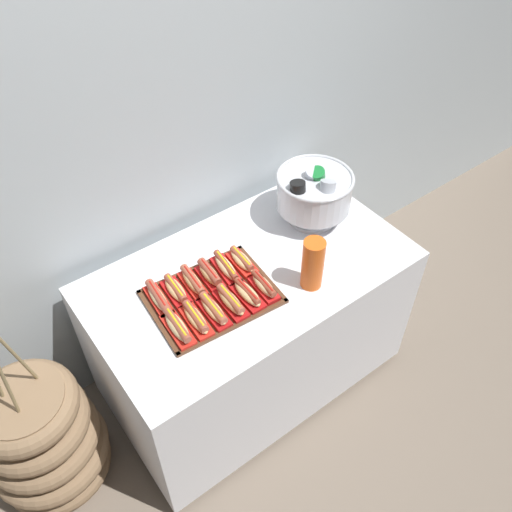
# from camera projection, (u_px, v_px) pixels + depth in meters

# --- Properties ---
(ground_plane) EXTENTS (10.00, 10.00, 0.00)m
(ground_plane) POSITION_uv_depth(u_px,v_px,m) (251.00, 374.00, 2.78)
(ground_plane) COLOR #7A6B5B
(back_wall) EXTENTS (6.00, 0.10, 2.60)m
(back_wall) POSITION_uv_depth(u_px,v_px,m) (175.00, 106.00, 2.13)
(back_wall) COLOR #B2BCC1
(back_wall) RESTS_ON ground_plane
(buffet_table) EXTENTS (1.34, 0.75, 0.77)m
(buffet_table) POSITION_uv_depth(u_px,v_px,m) (251.00, 325.00, 2.49)
(buffet_table) COLOR silver
(buffet_table) RESTS_ON ground_plane
(floor_vase) EXTENTS (0.49, 0.49, 1.19)m
(floor_vase) POSITION_uv_depth(u_px,v_px,m) (43.00, 438.00, 2.23)
(floor_vase) COLOR #896B4C
(floor_vase) RESTS_ON ground_plane
(serving_tray) EXTENTS (0.51, 0.40, 0.01)m
(serving_tray) POSITION_uv_depth(u_px,v_px,m) (212.00, 297.00, 2.12)
(serving_tray) COLOR #56331E
(serving_tray) RESTS_ON buffet_table
(hot_dog_0) EXTENTS (0.08, 0.18, 0.06)m
(hot_dog_0) POSITION_uv_depth(u_px,v_px,m) (177.00, 327.00, 1.98)
(hot_dog_0) COLOR red
(hot_dog_0) RESTS_ON serving_tray
(hot_dog_1) EXTENTS (0.08, 0.18, 0.06)m
(hot_dog_1) POSITION_uv_depth(u_px,v_px,m) (196.00, 319.00, 2.01)
(hot_dog_1) COLOR red
(hot_dog_1) RESTS_ON serving_tray
(hot_dog_2) EXTENTS (0.07, 0.18, 0.06)m
(hot_dog_2) POSITION_uv_depth(u_px,v_px,m) (213.00, 310.00, 2.04)
(hot_dog_2) COLOR #B21414
(hot_dog_2) RESTS_ON serving_tray
(hot_dog_3) EXTENTS (0.07, 0.18, 0.06)m
(hot_dog_3) POSITION_uv_depth(u_px,v_px,m) (231.00, 301.00, 2.06)
(hot_dog_3) COLOR #B21414
(hot_dog_3) RESTS_ON serving_tray
(hot_dog_4) EXTENTS (0.07, 0.17, 0.06)m
(hot_dog_4) POSITION_uv_depth(u_px,v_px,m) (248.00, 294.00, 2.09)
(hot_dog_4) COLOR #B21414
(hot_dog_4) RESTS_ON serving_tray
(hot_dog_5) EXTENTS (0.07, 0.16, 0.06)m
(hot_dog_5) POSITION_uv_depth(u_px,v_px,m) (264.00, 286.00, 2.12)
(hot_dog_5) COLOR red
(hot_dog_5) RESTS_ON serving_tray
(hot_dog_6) EXTENTS (0.07, 0.18, 0.06)m
(hot_dog_6) POSITION_uv_depth(u_px,v_px,m) (158.00, 298.00, 2.08)
(hot_dog_6) COLOR red
(hot_dog_6) RESTS_ON serving_tray
(hot_dog_7) EXTENTS (0.08, 0.17, 0.06)m
(hot_dog_7) POSITION_uv_depth(u_px,v_px,m) (176.00, 290.00, 2.11)
(hot_dog_7) COLOR #B21414
(hot_dog_7) RESTS_ON serving_tray
(hot_dog_8) EXTENTS (0.08, 0.18, 0.06)m
(hot_dog_8) POSITION_uv_depth(u_px,v_px,m) (193.00, 282.00, 2.13)
(hot_dog_8) COLOR red
(hot_dog_8) RESTS_ON serving_tray
(hot_dog_9) EXTENTS (0.07, 0.16, 0.07)m
(hot_dog_9) POSITION_uv_depth(u_px,v_px,m) (210.00, 274.00, 2.16)
(hot_dog_9) COLOR #B21414
(hot_dog_9) RESTS_ON serving_tray
(hot_dog_10) EXTENTS (0.08, 0.19, 0.06)m
(hot_dog_10) POSITION_uv_depth(u_px,v_px,m) (226.00, 268.00, 2.19)
(hot_dog_10) COLOR red
(hot_dog_10) RESTS_ON serving_tray
(hot_dog_11) EXTENTS (0.07, 0.16, 0.06)m
(hot_dog_11) POSITION_uv_depth(u_px,v_px,m) (242.00, 261.00, 2.22)
(hot_dog_11) COLOR red
(hot_dog_11) RESTS_ON serving_tray
(punch_bowl) EXTENTS (0.33, 0.33, 0.28)m
(punch_bowl) POSITION_uv_depth(u_px,v_px,m) (314.00, 191.00, 2.34)
(punch_bowl) COLOR silver
(punch_bowl) RESTS_ON buffet_table
(cup_stack) EXTENTS (0.09, 0.09, 0.23)m
(cup_stack) POSITION_uv_depth(u_px,v_px,m) (313.00, 264.00, 2.09)
(cup_stack) COLOR #EA5B19
(cup_stack) RESTS_ON buffet_table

